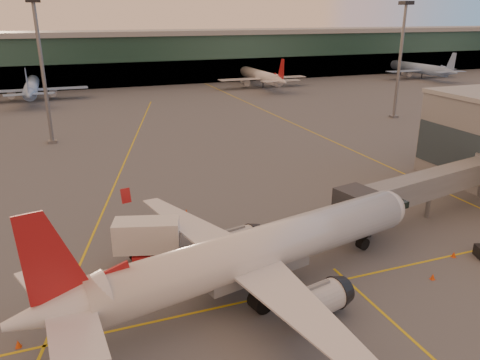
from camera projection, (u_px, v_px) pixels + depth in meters
name	position (u px, v px, depth m)	size (l,w,h in m)	color
ground	(326.00, 323.00, 36.78)	(600.00, 600.00, 0.00)	#4C4F54
taxi_markings	(139.00, 169.00, 73.49)	(100.12, 173.00, 0.01)	gold
terminal	(112.00, 58.00, 158.67)	(400.00, 20.00, 17.60)	#19382D
mast_west_near	(41.00, 62.00, 83.19)	(2.40, 2.40, 25.60)	slate
mast_east_near	(401.00, 52.00, 104.81)	(2.40, 2.40, 25.60)	slate
distant_aircraft_row	(49.00, 99.00, 133.62)	(290.00, 34.00, 13.00)	#7FA1D4
main_airplane	(252.00, 254.00, 39.64)	(37.85, 34.41, 11.52)	silver
jet_bridge	(438.00, 183.00, 55.47)	(28.10, 8.51, 5.75)	slate
catering_truck	(148.00, 240.00, 44.33)	(6.59, 4.28, 4.73)	red
cone_nose	(454.00, 255.00, 46.68)	(0.46, 0.46, 0.59)	#DB440B
cone_tail	(18.00, 344.00, 34.04)	(0.47, 0.47, 0.59)	#DB440B
cone_wing_left	(186.00, 211.00, 56.94)	(0.42, 0.42, 0.53)	#DB440B
cone_fwd	(433.00, 277.00, 42.77)	(0.45, 0.45, 0.57)	#DB440B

